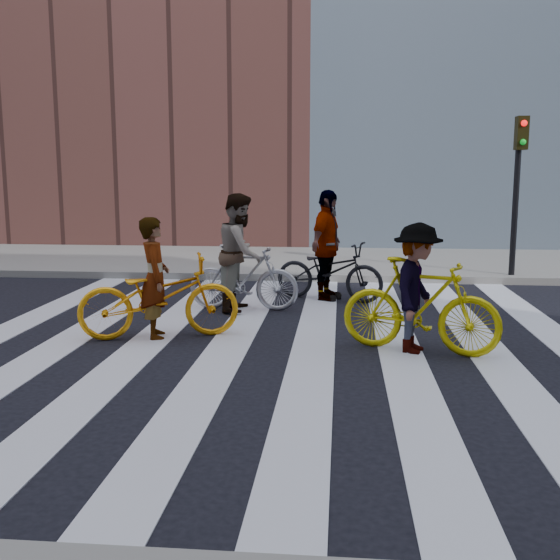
# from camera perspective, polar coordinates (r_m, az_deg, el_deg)

# --- Properties ---
(ground) EXTENTS (100.00, 100.00, 0.00)m
(ground) POSITION_cam_1_polar(r_m,az_deg,el_deg) (8.66, -0.69, -5.62)
(ground) COLOR black
(ground) RESTS_ON ground
(sidewalk_far) EXTENTS (100.00, 5.00, 0.15)m
(sidewalk_far) POSITION_cam_1_polar(r_m,az_deg,el_deg) (15.99, 2.11, 1.59)
(sidewalk_far) COLOR gray
(sidewalk_far) RESTS_ON ground
(zebra_crosswalk) EXTENTS (8.25, 10.00, 0.01)m
(zebra_crosswalk) POSITION_cam_1_polar(r_m,az_deg,el_deg) (8.66, -0.69, -5.59)
(zebra_crosswalk) COLOR silver
(zebra_crosswalk) RESTS_ON ground
(traffic_signal) EXTENTS (0.22, 0.42, 3.33)m
(traffic_signal) POSITION_cam_1_polar(r_m,az_deg,el_deg) (14.09, 20.05, 8.98)
(traffic_signal) COLOR black
(traffic_signal) RESTS_ON ground
(bike_yellow_left) EXTENTS (2.28, 1.36, 1.13)m
(bike_yellow_left) POSITION_cam_1_polar(r_m,az_deg,el_deg) (9.04, -10.50, -1.45)
(bike_yellow_left) COLOR #FFA20E
(bike_yellow_left) RESTS_ON ground
(bike_silver_mid) EXTENTS (1.83, 0.62, 1.09)m
(bike_silver_mid) POSITION_cam_1_polar(r_m,az_deg,el_deg) (10.69, -3.19, 0.23)
(bike_silver_mid) COLOR #A0A1AA
(bike_silver_mid) RESTS_ON ground
(bike_yellow_right) EXTENTS (2.07, 1.17, 1.20)m
(bike_yellow_right) POSITION_cam_1_polar(r_m,az_deg,el_deg) (8.34, 12.10, -2.20)
(bike_yellow_right) COLOR #CFBF0B
(bike_yellow_right) RESTS_ON ground
(bike_dark_rear) EXTENTS (2.09, 1.30, 1.04)m
(bike_dark_rear) POSITION_cam_1_polar(r_m,az_deg,el_deg) (11.56, 4.31, 0.78)
(bike_dark_rear) COLOR black
(bike_dark_rear) RESTS_ON ground
(rider_left) EXTENTS (0.56, 0.69, 1.65)m
(rider_left) POSITION_cam_1_polar(r_m,az_deg,el_deg) (9.01, -10.85, 0.17)
(rider_left) COLOR slate
(rider_left) RESTS_ON ground
(rider_mid) EXTENTS (0.78, 0.97, 1.91)m
(rider_mid) POSITION_cam_1_polar(r_m,az_deg,el_deg) (10.64, -3.47, 2.41)
(rider_mid) COLOR slate
(rider_mid) RESTS_ON ground
(rider_right) EXTENTS (0.91, 1.19, 1.63)m
(rider_right) POSITION_cam_1_polar(r_m,az_deg,el_deg) (8.29, 11.81, -0.72)
(rider_right) COLOR slate
(rider_right) RESTS_ON ground
(rider_rear) EXTENTS (0.82, 1.23, 1.94)m
(rider_rear) POSITION_cam_1_polar(r_m,az_deg,el_deg) (11.50, 4.08, 3.02)
(rider_rear) COLOR slate
(rider_rear) RESTS_ON ground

